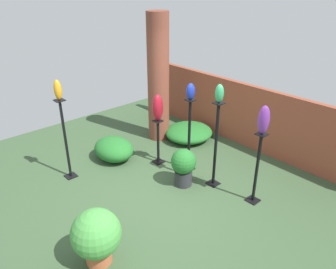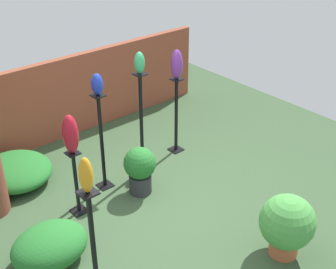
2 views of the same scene
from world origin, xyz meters
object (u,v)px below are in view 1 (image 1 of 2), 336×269
object	(u,v)px
pedestal_violet	(257,172)
art_vase_violet	(264,120)
art_vase_amber	(58,90)
potted_plant_mid_left	(183,165)
pedestal_jade	(215,148)
art_vase_ruby	(158,108)
pedestal_amber	(66,143)
art_vase_jade	(219,93)
pedestal_cobalt	(189,138)
pedestal_ruby	(158,144)
potted_plant_near_pillar	(96,235)
brick_pillar	(158,79)
art_vase_cobalt	(191,91)

from	to	relation	value
pedestal_violet	art_vase_violet	bearing A→B (deg)	0.00
art_vase_amber	potted_plant_mid_left	bearing A→B (deg)	41.04
pedestal_jade	art_vase_ruby	world-z (taller)	pedestal_jade
pedestal_amber	art_vase_violet	size ratio (longest dim) A/B	3.34
art_vase_violet	art_vase_jade	size ratio (longest dim) A/B	1.48
pedestal_violet	pedestal_cobalt	size ratio (longest dim) A/B	0.87
pedestal_cobalt	pedestal_ruby	bearing A→B (deg)	-155.82
pedestal_cobalt	art_vase_jade	size ratio (longest dim) A/B	4.66
art_vase_violet	potted_plant_near_pillar	bearing A→B (deg)	-103.04
potted_plant_mid_left	pedestal_cobalt	bearing A→B (deg)	124.79
art_vase_ruby	potted_plant_mid_left	world-z (taller)	art_vase_ruby
pedestal_amber	art_vase_jade	bearing A→B (deg)	42.66
brick_pillar	pedestal_violet	distance (m)	3.01
art_vase_jade	pedestal_jade	bearing A→B (deg)	63.43
brick_pillar	art_vase_cobalt	world-z (taller)	brick_pillar
art_vase_amber	art_vase_cobalt	size ratio (longest dim) A/B	1.19
brick_pillar	potted_plant_near_pillar	world-z (taller)	brick_pillar
pedestal_cobalt	art_vase_cobalt	bearing A→B (deg)	116.57
art_vase_ruby	pedestal_violet	bearing A→B (deg)	9.83
pedestal_violet	art_vase_jade	xyz separation A→B (m)	(-0.77, -0.12, 1.14)
art_vase_amber	potted_plant_mid_left	world-z (taller)	art_vase_amber
art_vase_ruby	potted_plant_near_pillar	bearing A→B (deg)	-57.64
art_vase_amber	art_vase_ruby	bearing A→B (deg)	65.85
art_vase_cobalt	art_vase_amber	bearing A→B (deg)	-125.17
brick_pillar	pedestal_cobalt	world-z (taller)	brick_pillar
brick_pillar	pedestal_jade	xyz separation A→B (m)	(2.11, -0.53, -0.66)
pedestal_jade	potted_plant_near_pillar	distance (m)	2.48
pedestal_amber	pedestal_ruby	size ratio (longest dim) A/B	1.66
pedestal_jade	potted_plant_near_pillar	xyz separation A→B (m)	(0.17, -2.46, -0.28)
pedestal_amber	pedestal_jade	xyz separation A→B (m)	(1.94, 1.79, 0.02)
art_vase_ruby	pedestal_cobalt	bearing A→B (deg)	24.18
art_vase_amber	art_vase_jade	world-z (taller)	art_vase_amber
pedestal_ruby	art_vase_cobalt	xyz separation A→B (m)	(0.58, 0.26, 1.16)
pedestal_amber	potted_plant_mid_left	distance (m)	2.12
brick_pillar	potted_plant_near_pillar	distance (m)	3.87
potted_plant_mid_left	art_vase_amber	bearing A→B (deg)	-138.96
pedestal_violet	pedestal_amber	distance (m)	3.31
pedestal_violet	pedestal_amber	world-z (taller)	pedestal_amber
pedestal_amber	pedestal_jade	size ratio (longest dim) A/B	0.97
brick_pillar	art_vase_ruby	xyz separation A→B (m)	(0.87, -0.76, -0.21)
pedestal_jade	art_vase_amber	distance (m)	2.81
pedestal_ruby	art_vase_amber	bearing A→B (deg)	-114.15
art_vase_amber	potted_plant_near_pillar	world-z (taller)	art_vase_amber
pedestal_amber	art_vase_violet	bearing A→B (deg)	35.12
pedestal_amber	art_vase_violet	world-z (taller)	art_vase_violet
potted_plant_mid_left	potted_plant_near_pillar	size ratio (longest dim) A/B	0.88
pedestal_ruby	potted_plant_mid_left	size ratio (longest dim) A/B	1.31
pedestal_violet	pedestal_ruby	bearing A→B (deg)	-170.17
pedestal_violet	potted_plant_mid_left	bearing A→B (deg)	-154.96
art_vase_ruby	potted_plant_mid_left	xyz separation A→B (m)	(0.89, -0.18, -0.78)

